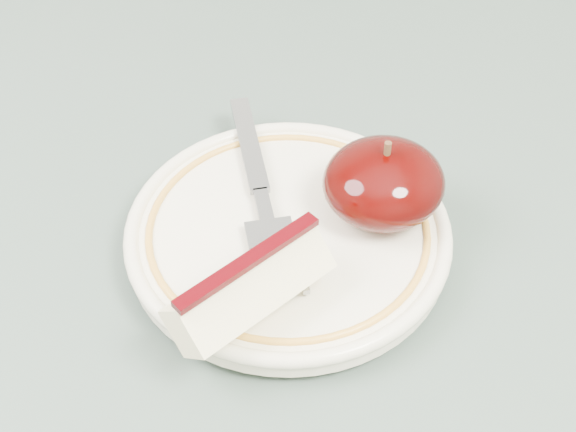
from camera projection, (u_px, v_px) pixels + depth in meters
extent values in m
cylinder|color=brown|center=(449.00, 237.00, 1.02)|extent=(0.05, 0.05, 0.71)
cylinder|color=#EBE2C5|center=(288.00, 246.00, 0.47)|extent=(0.10, 0.10, 0.01)
cylinder|color=#EBE2C5|center=(288.00, 235.00, 0.46)|extent=(0.18, 0.18, 0.01)
torus|color=#EBE2C5|center=(288.00, 229.00, 0.46)|extent=(0.19, 0.19, 0.01)
torus|color=gold|center=(288.00, 228.00, 0.46)|extent=(0.16, 0.16, 0.00)
ellipsoid|color=black|center=(384.00, 183.00, 0.45)|extent=(0.07, 0.07, 0.04)
cylinder|color=#472D19|center=(387.00, 150.00, 0.44)|extent=(0.00, 0.00, 0.01)
cube|color=#FDF0BA|center=(250.00, 288.00, 0.40)|extent=(0.10, 0.07, 0.04)
cube|color=#350105|center=(248.00, 261.00, 0.39)|extent=(0.08, 0.05, 0.00)
cube|color=gray|center=(249.00, 143.00, 0.50)|extent=(0.02, 0.09, 0.00)
cube|color=gray|center=(264.00, 205.00, 0.47)|extent=(0.01, 0.03, 0.00)
cube|color=gray|center=(270.00, 234.00, 0.45)|extent=(0.03, 0.02, 0.00)
cube|color=gray|center=(300.00, 267.00, 0.43)|extent=(0.01, 0.04, 0.00)
cube|color=gray|center=(286.00, 269.00, 0.43)|extent=(0.01, 0.04, 0.00)
cube|color=gray|center=(272.00, 271.00, 0.43)|extent=(0.01, 0.04, 0.00)
cube|color=gray|center=(257.00, 273.00, 0.43)|extent=(0.01, 0.04, 0.00)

